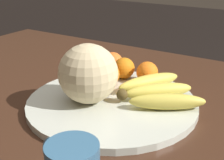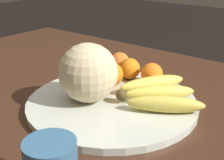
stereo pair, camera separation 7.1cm
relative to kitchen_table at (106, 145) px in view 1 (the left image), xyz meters
name	(u,v)px [view 1 (the left image)]	position (x,y,z in m)	size (l,w,h in m)	color
kitchen_table	(106,145)	(0.00, 0.00, 0.00)	(1.56, 1.03, 0.71)	#3D2316
fruit_bowl	(112,102)	(0.01, -0.05, 0.09)	(0.40, 0.40, 0.02)	beige
melon	(88,74)	(0.05, -0.01, 0.16)	(0.14, 0.14, 0.14)	beige
banana_bunch	(157,91)	(-0.07, -0.11, 0.11)	(0.22, 0.22, 0.04)	#473819
orange_front_left	(108,74)	(0.07, -0.11, 0.13)	(0.06, 0.06, 0.06)	orange
orange_front_right	(113,62)	(0.11, -0.20, 0.13)	(0.06, 0.06, 0.06)	orange
orange_mid_center	(147,72)	(-0.01, -0.18, 0.12)	(0.06, 0.06, 0.06)	orange
orange_back_left	(124,68)	(0.06, -0.18, 0.12)	(0.06, 0.06, 0.06)	orange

